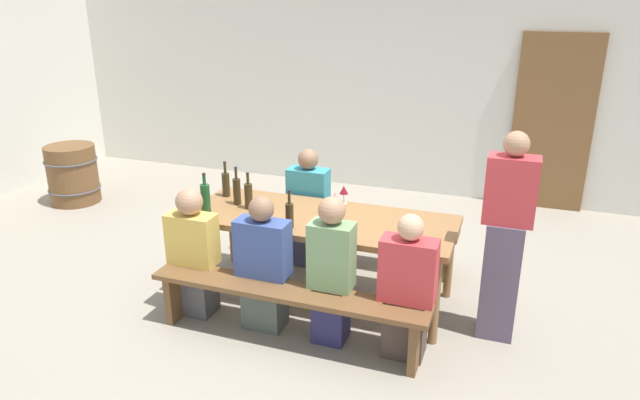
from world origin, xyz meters
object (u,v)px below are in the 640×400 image
(wine_bottle_3, at_px, (290,214))
(wine_glass_1, at_px, (421,237))
(wine_barrel, at_px, (73,174))
(wine_bottle_1, at_px, (249,195))
(seated_guest_near_2, at_px, (331,273))
(seated_guest_far_0, at_px, (308,211))
(seated_guest_near_0, at_px, (194,255))
(wine_bottle_2, at_px, (226,184))
(wine_glass_0, at_px, (344,191))
(bench_near, at_px, (286,300))
(seated_guest_near_3, at_px, (407,291))
(bench_far, at_px, (346,228))
(standing_host, at_px, (505,242))
(wine_glass_2, at_px, (335,197))
(wine_bottle_4, at_px, (205,198))
(tasting_table, at_px, (320,225))
(wine_bottle_0, at_px, (237,191))
(wooden_door, at_px, (552,124))
(seated_guest_near_1, at_px, (264,267))

(wine_bottle_3, height_order, wine_glass_1, wine_bottle_3)
(wine_barrel, bearing_deg, wine_bottle_1, -21.72)
(seated_guest_near_2, relative_size, seated_guest_far_0, 1.00)
(seated_guest_near_0, height_order, seated_guest_far_0, seated_guest_far_0)
(wine_bottle_2, xyz_separation_m, wine_bottle_3, (0.84, -0.49, -0.01))
(wine_bottle_1, bearing_deg, wine_glass_0, 28.28)
(bench_near, distance_m, seated_guest_near_3, 0.90)
(bench_far, bearing_deg, bench_near, -90.00)
(wine_glass_0, relative_size, standing_host, 0.10)
(wine_glass_2, distance_m, wine_barrel, 3.94)
(bench_near, relative_size, wine_bottle_4, 6.19)
(bench_near, height_order, bench_far, same)
(tasting_table, relative_size, wine_glass_0, 13.68)
(wine_bottle_2, relative_size, wine_glass_1, 2.15)
(tasting_table, distance_m, standing_host, 1.49)
(wine_glass_0, relative_size, wine_glass_2, 1.16)
(tasting_table, bearing_deg, bench_near, -90.00)
(wine_bottle_3, bearing_deg, wine_bottle_1, 151.29)
(seated_guest_near_0, distance_m, standing_host, 2.43)
(wine_bottle_3, bearing_deg, bench_near, -71.14)
(wine_bottle_0, height_order, seated_guest_near_3, seated_guest_near_3)
(wooden_door, xyz_separation_m, bench_near, (-1.83, -3.77, -0.69))
(wine_glass_0, xyz_separation_m, seated_guest_near_2, (0.21, -0.96, -0.31))
(wine_bottle_2, bearing_deg, bench_far, 28.81)
(wine_glass_1, relative_size, seated_guest_near_2, 0.13)
(bench_far, relative_size, seated_guest_near_0, 1.98)
(wine_glass_1, height_order, seated_guest_near_3, seated_guest_near_3)
(tasting_table, relative_size, bench_far, 1.05)
(wooden_door, distance_m, wine_glass_2, 3.31)
(wine_bottle_2, bearing_deg, seated_guest_near_1, -46.73)
(bench_far, bearing_deg, wine_bottle_1, -130.48)
(wine_bottle_0, bearing_deg, wine_glass_0, 20.78)
(wine_bottle_1, height_order, standing_host, standing_host)
(tasting_table, height_order, seated_guest_near_0, seated_guest_near_0)
(wine_glass_0, bearing_deg, wine_bottle_2, -170.51)
(wine_glass_0, relative_size, seated_guest_near_1, 0.15)
(wine_glass_2, xyz_separation_m, wine_barrel, (-3.79, 0.95, -0.48))
(tasting_table, bearing_deg, wine_bottle_0, 177.23)
(wine_bottle_3, xyz_separation_m, standing_host, (1.63, 0.21, -0.08))
(wine_bottle_0, relative_size, wine_bottle_1, 1.06)
(tasting_table, bearing_deg, seated_guest_near_1, -113.43)
(wine_bottle_1, distance_m, wine_glass_2, 0.75)
(wine_bottle_3, xyz_separation_m, wine_glass_2, (0.20, 0.56, -0.01))
(bench_near, xyz_separation_m, seated_guest_near_0, (-0.88, 0.15, 0.16))
(bench_near, relative_size, seated_guest_far_0, 1.86)
(seated_guest_near_0, bearing_deg, seated_guest_near_3, -90.00)
(tasting_table, xyz_separation_m, seated_guest_near_2, (0.30, -0.59, -0.12))
(wooden_door, bearing_deg, seated_guest_far_0, -131.47)
(seated_guest_near_2, bearing_deg, seated_guest_near_1, 90.00)
(wine_glass_1, relative_size, wine_barrel, 0.21)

